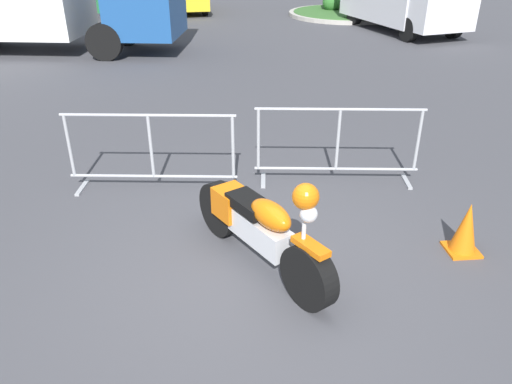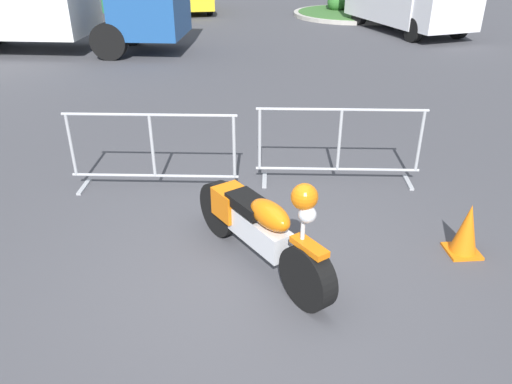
{
  "view_description": "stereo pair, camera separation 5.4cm",
  "coord_description": "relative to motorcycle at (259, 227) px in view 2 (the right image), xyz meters",
  "views": [
    {
      "loc": [
        -0.33,
        -4.01,
        3.12
      ],
      "look_at": [
        0.11,
        0.64,
        0.65
      ],
      "focal_mm": 35.0,
      "sensor_mm": 36.0,
      "label": 1
    },
    {
      "loc": [
        -0.27,
        -4.01,
        3.12
      ],
      "look_at": [
        0.11,
        0.64,
        0.65
      ],
      "focal_mm": 35.0,
      "sensor_mm": 36.0,
      "label": 2
    }
  ],
  "objects": [
    {
      "name": "crowd_barrier_far",
      "position": [
        1.23,
        1.82,
        0.09
      ],
      "size": [
        2.22,
        0.67,
        1.07
      ],
      "rotation": [
        0.0,
        0.0,
        -0.12
      ],
      "color": "#9EA0A5",
      "rests_on": "ground"
    },
    {
      "name": "crowd_barrier_near",
      "position": [
        -1.23,
        1.82,
        0.09
      ],
      "size": [
        2.22,
        0.67,
        1.07
      ],
      "rotation": [
        0.0,
        0.0,
        -0.12
      ],
      "color": "#9EA0A5",
      "rests_on": "ground"
    },
    {
      "name": "planter_island",
      "position": [
        5.12,
        16.8,
        -0.17
      ],
      "size": [
        4.62,
        4.62,
        1.25
      ],
      "color": "#ADA89E",
      "rests_on": "ground"
    },
    {
      "name": "pedestrian",
      "position": [
        6.04,
        13.35,
        0.45
      ],
      "size": [
        0.37,
        0.37,
        1.69
      ],
      "rotation": [
        0.0,
        0.0,
        1.67
      ],
      "color": "#262838",
      "rests_on": "ground"
    },
    {
      "name": "traffic_cone",
      "position": [
        2.22,
        0.04,
        -0.18
      ],
      "size": [
        0.34,
        0.34,
        0.59
      ],
      "color": "orange",
      "rests_on": "ground"
    },
    {
      "name": "ground_plane",
      "position": [
        -0.11,
        -0.24,
        -0.47
      ],
      "size": [
        120.0,
        120.0,
        0.0
      ],
      "primitive_type": "plane",
      "color": "#424247"
    },
    {
      "name": "motorcycle",
      "position": [
        0.0,
        0.0,
        0.0
      ],
      "size": [
        1.24,
        1.95,
        1.22
      ],
      "rotation": [
        0.0,
        0.0,
        -1.04
      ],
      "color": "black",
      "rests_on": "ground"
    }
  ]
}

